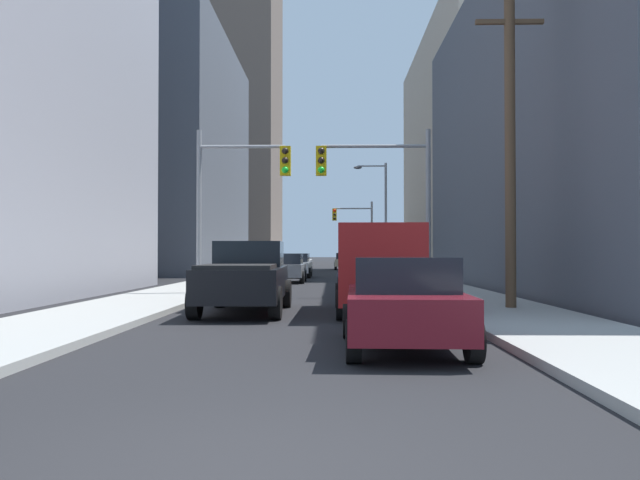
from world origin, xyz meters
TOP-DOWN VIEW (x-y plane):
  - ground_plane at (0.00, 0.00)m, footprint 400.00×400.00m
  - sidewalk_left at (-5.07, 50.00)m, footprint 3.11×160.00m
  - sidewalk_right at (5.07, 50.00)m, footprint 3.11×160.00m
  - pickup_truck_black at (-1.62, 12.48)m, footprint 2.20×5.44m
  - cargo_van_red at (1.85, 12.26)m, footprint 2.16×5.24m
  - sedan_maroon at (1.85, 6.02)m, footprint 1.95×4.26m
  - sedan_navy at (1.86, 18.45)m, footprint 1.95×4.25m
  - sedan_grey at (-1.71, 29.35)m, footprint 1.95×4.23m
  - sedan_white at (-1.61, 36.28)m, footprint 1.95×4.25m
  - sedan_beige at (1.84, 54.74)m, footprint 1.95×4.24m
  - traffic_signal_near_left at (-2.69, 18.50)m, footprint 3.39×0.44m
  - traffic_signal_near_right at (2.36, 18.50)m, footprint 4.11×0.44m
  - traffic_signal_far_right at (2.63, 51.65)m, footprint 3.53×0.44m
  - utility_pole_right at (5.38, 12.48)m, footprint 2.20×0.28m
  - street_lamp_right at (3.88, 38.11)m, footprint 2.21×0.32m
  - building_left_mid_office at (-19.63, 46.70)m, footprint 24.22×23.39m
  - building_left_far_tower at (-18.21, 92.46)m, footprint 21.19×20.35m
  - building_right_mid_block at (16.71, 45.64)m, footprint 17.84×28.07m

SIDE VIEW (x-z plane):
  - ground_plane at x=0.00m, z-range 0.00..0.00m
  - sidewalk_left at x=-5.07m, z-range 0.00..0.15m
  - sidewalk_right at x=5.07m, z-range 0.00..0.15m
  - sedan_maroon at x=1.85m, z-range 0.01..1.53m
  - sedan_navy at x=1.86m, z-range 0.01..1.53m
  - sedan_grey at x=-1.71m, z-range 0.01..1.53m
  - sedan_white at x=-1.61m, z-range 0.01..1.53m
  - sedan_beige at x=1.84m, z-range 0.01..1.53m
  - pickup_truck_black at x=-1.62m, z-range -0.02..1.88m
  - cargo_van_red at x=1.85m, z-range 0.16..2.42m
  - traffic_signal_near_left at x=-2.69m, z-range 1.02..7.02m
  - traffic_signal_far_right at x=2.63m, z-range 1.03..7.03m
  - traffic_signal_near_right at x=2.36m, z-range 1.06..7.06m
  - street_lamp_right at x=3.88m, z-range 0.77..8.27m
  - utility_pole_right at x=5.38m, z-range 0.27..9.37m
  - building_left_mid_office at x=-19.63m, z-range 0.00..18.41m
  - building_right_mid_block at x=16.71m, z-range 0.00..18.50m
  - building_left_far_tower at x=-18.21m, z-range 0.00..61.00m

